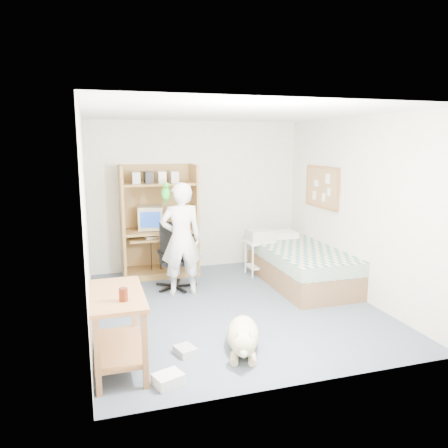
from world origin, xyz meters
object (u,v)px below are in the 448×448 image
computer_hutch (159,225)px  person (181,239)px  office_chair (175,265)px  bed (301,265)px  dog (243,336)px  side_desk (118,319)px  printer_cart (261,252)px

computer_hutch → person: size_ratio=1.12×
computer_hutch → office_chair: computer_hutch is taller
office_chair → bed: bearing=-9.1°
office_chair → dog: 2.26m
computer_hutch → person: (0.15, -1.05, -0.02)m
computer_hutch → dog: 3.08m
person → dog: person is taller
bed → dog: size_ratio=2.00×
computer_hutch → side_desk: bearing=-106.1°
bed → person: (-1.85, 0.07, 0.52)m
person → office_chair: bearing=-79.0°
computer_hutch → dog: (0.40, -2.98, -0.65)m
printer_cart → side_desk: bearing=-136.4°
side_desk → person: person is taller
office_chair → printer_cart: 1.50m
bed → computer_hutch: bearing=150.7°
office_chair → printer_cart: (1.48, 0.24, 0.03)m
printer_cart → computer_hutch: bearing=161.0°
person → printer_cart: 1.59m
office_chair → dog: (0.30, -2.23, -0.18)m
person → computer_hutch: bearing=-79.8°
bed → printer_cart: (-0.41, 0.61, 0.09)m
computer_hutch → bed: (2.00, -1.12, -0.53)m
office_chair → computer_hutch: bearing=99.9°
computer_hutch → bed: bearing=-29.3°
dog → printer_cart: printer_cart is taller
bed → side_desk: 3.39m
bed → dog: bearing=-130.6°
side_desk → dog: bearing=-2.0°
side_desk → bed: bearing=32.5°
bed → side_desk: bearing=-147.5°
computer_hutch → side_desk: computer_hutch is taller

